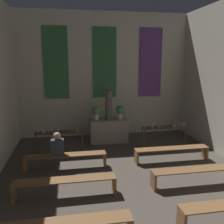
{
  "coord_description": "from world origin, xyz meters",
  "views": [
    {
      "loc": [
        -1.5,
        -0.42,
        3.13
      ],
      "look_at": [
        0.0,
        8.11,
        1.34
      ],
      "focal_mm": 40.0,
      "sensor_mm": 36.0,
      "label": 1
    }
  ],
  "objects_px": {
    "pew_third_left": "(65,184)",
    "person_seated": "(57,145)",
    "candle_rack_left": "(59,135)",
    "pew_third_right": "(197,173)",
    "candle_rack_right": "(164,129)",
    "pew_back_left": "(66,158)",
    "statue": "(108,104)",
    "pew_back_right": "(172,151)",
    "flower_vase_right": "(120,111)",
    "flower_vase_left": "(96,112)",
    "altar": "(108,130)"
  },
  "relations": [
    {
      "from": "flower_vase_left",
      "to": "pew_back_left",
      "type": "xyz_separation_m",
      "value": [
        -1.18,
        -2.33,
        -0.88
      ]
    },
    {
      "from": "pew_back_left",
      "to": "pew_back_right",
      "type": "bearing_deg",
      "value": 0.0
    },
    {
      "from": "pew_third_left",
      "to": "pew_back_right",
      "type": "distance_m",
      "value": 3.65
    },
    {
      "from": "candle_rack_left",
      "to": "pew_third_right",
      "type": "height_order",
      "value": "candle_rack_left"
    },
    {
      "from": "flower_vase_right",
      "to": "pew_third_right",
      "type": "bearing_deg",
      "value": -73.2
    },
    {
      "from": "pew_back_left",
      "to": "pew_back_right",
      "type": "height_order",
      "value": "same"
    },
    {
      "from": "candle_rack_left",
      "to": "pew_back_right",
      "type": "distance_m",
      "value": 3.74
    },
    {
      "from": "flower_vase_right",
      "to": "candle_rack_left",
      "type": "relative_size",
      "value": 0.34
    },
    {
      "from": "pew_third_left",
      "to": "person_seated",
      "type": "height_order",
      "value": "person_seated"
    },
    {
      "from": "altar",
      "to": "flower_vase_right",
      "type": "height_order",
      "value": "flower_vase_right"
    },
    {
      "from": "pew_back_right",
      "to": "altar",
      "type": "bearing_deg",
      "value": 125.27
    },
    {
      "from": "candle_rack_right",
      "to": "candle_rack_left",
      "type": "bearing_deg",
      "value": 179.95
    },
    {
      "from": "pew_back_right",
      "to": "person_seated",
      "type": "bearing_deg",
      "value": 180.0
    },
    {
      "from": "altar",
      "to": "person_seated",
      "type": "xyz_separation_m",
      "value": [
        -1.86,
        -2.33,
        0.3
      ]
    },
    {
      "from": "candle_rack_left",
      "to": "pew_third_left",
      "type": "relative_size",
      "value": 0.67
    },
    {
      "from": "candle_rack_left",
      "to": "pew_third_right",
      "type": "relative_size",
      "value": 0.67
    },
    {
      "from": "flower_vase_right",
      "to": "pew_back_right",
      "type": "xyz_separation_m",
      "value": [
        1.18,
        -2.33,
        -0.88
      ]
    },
    {
      "from": "statue",
      "to": "pew_back_left",
      "type": "relative_size",
      "value": 0.55
    },
    {
      "from": "flower_vase_left",
      "to": "person_seated",
      "type": "xyz_separation_m",
      "value": [
        -1.4,
        -2.33,
        -0.47
      ]
    },
    {
      "from": "pew_back_left",
      "to": "person_seated",
      "type": "relative_size",
      "value": 3.44
    },
    {
      "from": "candle_rack_right",
      "to": "pew_third_right",
      "type": "bearing_deg",
      "value": -94.28
    },
    {
      "from": "altar",
      "to": "pew_back_right",
      "type": "bearing_deg",
      "value": -54.73
    },
    {
      "from": "statue",
      "to": "person_seated",
      "type": "height_order",
      "value": "statue"
    },
    {
      "from": "statue",
      "to": "candle_rack_left",
      "type": "distance_m",
      "value": 2.31
    },
    {
      "from": "statue",
      "to": "pew_third_right",
      "type": "height_order",
      "value": "statue"
    },
    {
      "from": "statue",
      "to": "pew_back_right",
      "type": "xyz_separation_m",
      "value": [
        1.65,
        -2.33,
        -1.16
      ]
    },
    {
      "from": "flower_vase_left",
      "to": "candle_rack_right",
      "type": "distance_m",
      "value": 2.62
    },
    {
      "from": "flower_vase_left",
      "to": "statue",
      "type": "bearing_deg",
      "value": 0.0
    },
    {
      "from": "flower_vase_right",
      "to": "pew_third_left",
      "type": "height_order",
      "value": "flower_vase_right"
    },
    {
      "from": "pew_third_left",
      "to": "pew_back_right",
      "type": "relative_size",
      "value": 1.0
    },
    {
      "from": "candle_rack_left",
      "to": "pew_third_left",
      "type": "distance_m",
      "value": 2.83
    },
    {
      "from": "candle_rack_left",
      "to": "pew_third_right",
      "type": "distance_m",
      "value": 4.51
    },
    {
      "from": "flower_vase_left",
      "to": "pew_third_right",
      "type": "relative_size",
      "value": 0.23
    },
    {
      "from": "candle_rack_left",
      "to": "person_seated",
      "type": "distance_m",
      "value": 1.23
    },
    {
      "from": "candle_rack_left",
      "to": "candle_rack_right",
      "type": "height_order",
      "value": "same"
    },
    {
      "from": "flower_vase_right",
      "to": "pew_back_right",
      "type": "height_order",
      "value": "flower_vase_right"
    },
    {
      "from": "candle_rack_right",
      "to": "pew_third_left",
      "type": "distance_m",
      "value": 4.5
    },
    {
      "from": "flower_vase_left",
      "to": "pew_third_left",
      "type": "bearing_deg",
      "value": -106.8
    },
    {
      "from": "candle_rack_right",
      "to": "pew_back_left",
      "type": "distance_m",
      "value": 3.73
    },
    {
      "from": "flower_vase_left",
      "to": "pew_third_left",
      "type": "xyz_separation_m",
      "value": [
        -1.18,
        -3.9,
        -0.88
      ]
    },
    {
      "from": "altar",
      "to": "flower_vase_left",
      "type": "relative_size",
      "value": 2.67
    },
    {
      "from": "altar",
      "to": "pew_back_right",
      "type": "height_order",
      "value": "altar"
    },
    {
      "from": "candle_rack_left",
      "to": "pew_back_left",
      "type": "bearing_deg",
      "value": -79.79
    },
    {
      "from": "flower_vase_right",
      "to": "pew_third_right",
      "type": "distance_m",
      "value": 4.17
    },
    {
      "from": "candle_rack_left",
      "to": "pew_third_right",
      "type": "xyz_separation_m",
      "value": [
        3.51,
        -2.8,
        -0.36
      ]
    },
    {
      "from": "pew_third_right",
      "to": "pew_back_left",
      "type": "relative_size",
      "value": 1.0
    },
    {
      "from": "candle_rack_left",
      "to": "pew_third_left",
      "type": "xyz_separation_m",
      "value": [
        0.22,
        -2.8,
        -0.36
      ]
    },
    {
      "from": "pew_third_left",
      "to": "altar",
      "type": "bearing_deg",
      "value": 67.13
    },
    {
      "from": "altar",
      "to": "candle_rack_right",
      "type": "bearing_deg",
      "value": -30.67
    },
    {
      "from": "candle_rack_right",
      "to": "pew_back_left",
      "type": "xyz_separation_m",
      "value": [
        -3.5,
        -1.23,
        -0.36
      ]
    }
  ]
}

